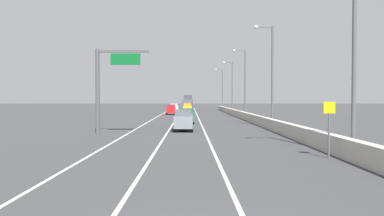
{
  "coord_description": "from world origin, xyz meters",
  "views": [
    {
      "loc": [
        0.06,
        -7.43,
        3.2
      ],
      "look_at": [
        0.4,
        46.29,
        1.84
      ],
      "focal_mm": 36.36,
      "sensor_mm": 36.0,
      "label": 1
    }
  ],
  "objects": [
    {
      "name": "box_truck",
      "position": [
        -0.4,
        90.9,
        1.83
      ],
      "size": [
        2.67,
        9.15,
        4.02
      ],
      "color": "#4C4C51",
      "rests_on": "ground_plane"
    },
    {
      "name": "car_yellow_3",
      "position": [
        -0.41,
        73.94,
        1.06
      ],
      "size": [
        1.88,
        4.43,
        2.14
      ],
      "color": "gold",
      "rests_on": "ground_plane"
    },
    {
      "name": "speed_advisory_sign",
      "position": [
        7.44,
        12.99,
        1.76
      ],
      "size": [
        0.6,
        0.11,
        3.0
      ],
      "color": "#4C4C51",
      "rests_on": "ground_plane"
    },
    {
      "name": "lamp_post_right_fourth",
      "position": [
        9.1,
        76.75,
        6.33
      ],
      "size": [
        2.14,
        0.44,
        11.13
      ],
      "color": "#4C4C51",
      "rests_on": "ground_plane"
    },
    {
      "name": "lamp_post_right_near",
      "position": [
        8.9,
        13.96,
        6.33
      ],
      "size": [
        2.14,
        0.44,
        11.13
      ],
      "color": "#4C4C51",
      "rests_on": "ground_plane"
    },
    {
      "name": "lamp_post_right_second",
      "position": [
        8.85,
        34.89,
        6.33
      ],
      "size": [
        2.14,
        0.44,
        11.13
      ],
      "color": "#4C4C51",
      "rests_on": "ground_plane"
    },
    {
      "name": "overhead_sign_gantry",
      "position": [
        -7.26,
        26.63,
        4.73
      ],
      "size": [
        4.68,
        0.36,
        7.5
      ],
      "color": "#47474C",
      "rests_on": "ground_plane"
    },
    {
      "name": "car_red_4",
      "position": [
        -3.53,
        68.4,
        0.96
      ],
      "size": [
        1.95,
        4.21,
        1.94
      ],
      "color": "red",
      "rests_on": "ground_plane"
    },
    {
      "name": "car_green_1",
      "position": [
        -0.37,
        41.17,
        0.96
      ],
      "size": [
        1.99,
        4.06,
        1.93
      ],
      "color": "#196033",
      "rests_on": "ground_plane"
    },
    {
      "name": "lane_stripe_center",
      "position": [
        -2.0,
        55.0,
        0.0
      ],
      "size": [
        0.16,
        130.0,
        0.0
      ],
      "primitive_type": "cube",
      "color": "silver",
      "rests_on": "ground_plane"
    },
    {
      "name": "lamp_post_right_third",
      "position": [
        8.89,
        55.82,
        6.33
      ],
      "size": [
        2.14,
        0.44,
        11.13
      ],
      "color": "#4C4C51",
      "rests_on": "ground_plane"
    },
    {
      "name": "lamp_post_right_fifth",
      "position": [
        8.74,
        97.67,
        6.33
      ],
      "size": [
        2.14,
        0.44,
        11.13
      ],
      "color": "#4C4C51",
      "rests_on": "ground_plane"
    },
    {
      "name": "jersey_barrier_right",
      "position": [
        8.34,
        40.0,
        0.55
      ],
      "size": [
        0.6,
        120.0,
        1.1
      ],
      "primitive_type": "cube",
      "color": "#B2ADA3",
      "rests_on": "ground_plane"
    },
    {
      "name": "car_silver_2",
      "position": [
        -3.52,
        83.41,
        0.99
      ],
      "size": [
        1.99,
        4.18,
        2.0
      ],
      "color": "#B7B7BC",
      "rests_on": "ground_plane"
    },
    {
      "name": "lane_stripe_right",
      "position": [
        1.5,
        55.0,
        0.0
      ],
      "size": [
        0.16,
        130.0,
        0.0
      ],
      "primitive_type": "cube",
      "color": "silver",
      "rests_on": "ground_plane"
    },
    {
      "name": "ground_plane",
      "position": [
        0.0,
        64.0,
        0.0
      ],
      "size": [
        320.0,
        320.0,
        0.0
      ],
      "primitive_type": "plane",
      "color": "#38383A"
    },
    {
      "name": "lane_stripe_left",
      "position": [
        -5.5,
        55.0,
        0.0
      ],
      "size": [
        0.16,
        130.0,
        0.0
      ],
      "primitive_type": "cube",
      "color": "silver",
      "rests_on": "ground_plane"
    },
    {
      "name": "car_gray_0",
      "position": [
        -0.53,
        30.47,
        1.03
      ],
      "size": [
        1.84,
        4.39,
        2.08
      ],
      "color": "slate",
      "rests_on": "ground_plane"
    }
  ]
}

